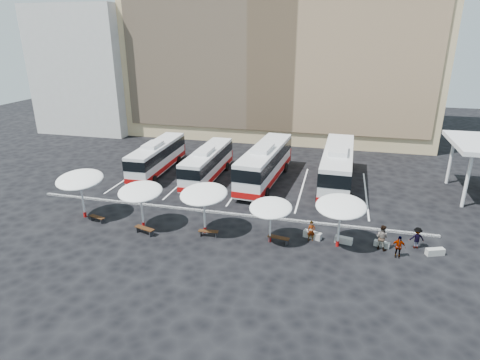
% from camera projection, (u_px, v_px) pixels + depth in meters
% --- Properties ---
extents(ground, '(120.00, 120.00, 0.00)m').
position_uv_depth(ground, '(220.00, 216.00, 33.23)').
color(ground, black).
rests_on(ground, ground).
extents(sandstone_building, '(42.00, 18.25, 29.60)m').
position_uv_depth(sandstone_building, '(282.00, 45.00, 57.83)').
color(sandstone_building, tan).
rests_on(sandstone_building, ground).
extents(apartment_block, '(14.00, 14.00, 18.00)m').
position_uv_depth(apartment_block, '(98.00, 69.00, 61.98)').
color(apartment_block, beige).
rests_on(apartment_block, ground).
extents(curb_divider, '(34.00, 0.25, 0.15)m').
position_uv_depth(curb_divider, '(221.00, 213.00, 33.66)').
color(curb_divider, black).
rests_on(curb_divider, ground).
extents(bay_lines, '(24.15, 12.00, 0.01)m').
position_uv_depth(bay_lines, '(242.00, 183.00, 40.50)').
color(bay_lines, white).
rests_on(bay_lines, ground).
extents(bus_0, '(2.77, 10.98, 3.47)m').
position_uv_depth(bus_0, '(157.00, 156.00, 43.15)').
color(bus_0, silver).
rests_on(bus_0, ground).
extents(bus_1, '(2.59, 10.83, 3.43)m').
position_uv_depth(bus_1, '(208.00, 163.00, 41.03)').
color(bus_1, silver).
rests_on(bus_1, ground).
extents(bus_2, '(3.69, 12.82, 4.02)m').
position_uv_depth(bus_2, '(265.00, 163.00, 40.12)').
color(bus_2, silver).
rests_on(bus_2, ground).
extents(bus_3, '(3.29, 13.09, 4.13)m').
position_uv_depth(bus_3, '(337.00, 165.00, 39.06)').
color(bus_3, silver).
rests_on(bus_3, ground).
extents(sunshade_0, '(4.33, 4.37, 3.86)m').
position_uv_depth(sunshade_0, '(80.00, 180.00, 31.94)').
color(sunshade_0, silver).
rests_on(sunshade_0, ground).
extents(sunshade_1, '(3.89, 3.92, 3.51)m').
position_uv_depth(sunshade_1, '(140.00, 192.00, 30.35)').
color(sunshade_1, silver).
rests_on(sunshade_1, ground).
extents(sunshade_2, '(4.07, 4.11, 3.70)m').
position_uv_depth(sunshade_2, '(204.00, 194.00, 29.44)').
color(sunshade_2, silver).
rests_on(sunshade_2, ground).
extents(sunshade_3, '(3.27, 3.31, 3.18)m').
position_uv_depth(sunshade_3, '(271.00, 208.00, 28.22)').
color(sunshade_3, silver).
rests_on(sunshade_3, ground).
extents(sunshade_4, '(3.93, 3.97, 3.64)m').
position_uv_depth(sunshade_4, '(341.00, 206.00, 27.49)').
color(sunshade_4, silver).
rests_on(sunshade_4, ground).
extents(wood_bench_0, '(1.50, 0.76, 0.44)m').
position_uv_depth(wood_bench_0, '(97.00, 218.00, 32.13)').
color(wood_bench_0, black).
rests_on(wood_bench_0, ground).
extents(wood_bench_1, '(1.73, 0.91, 0.51)m').
position_uv_depth(wood_bench_1, '(145.00, 229.00, 30.15)').
color(wood_bench_1, black).
rests_on(wood_bench_1, ground).
extents(wood_bench_2, '(1.52, 0.53, 0.46)m').
position_uv_depth(wood_bench_2, '(208.00, 232.00, 29.82)').
color(wood_bench_2, black).
rests_on(wood_bench_2, ground).
extents(wood_bench_3, '(1.64, 0.68, 0.49)m').
position_uv_depth(wood_bench_3, '(278.00, 238.00, 28.85)').
color(wood_bench_3, black).
rests_on(wood_bench_3, ground).
extents(conc_bench_0, '(1.41, 0.85, 0.50)m').
position_uv_depth(conc_bench_0, '(312.00, 235.00, 29.60)').
color(conc_bench_0, gray).
rests_on(conc_bench_0, ground).
extents(conc_bench_1, '(1.30, 0.65, 0.47)m').
position_uv_depth(conc_bench_1, '(344.00, 240.00, 28.90)').
color(conc_bench_1, gray).
rests_on(conc_bench_1, ground).
extents(conc_bench_2, '(1.12, 0.64, 0.40)m').
position_uv_depth(conc_bench_2, '(382.00, 244.00, 28.43)').
color(conc_bench_2, gray).
rests_on(conc_bench_2, ground).
extents(conc_bench_3, '(1.32, 0.84, 0.47)m').
position_uv_depth(conc_bench_3, '(435.00, 252.00, 27.37)').
color(conc_bench_3, gray).
rests_on(conc_bench_3, ground).
extents(passenger_0, '(0.59, 0.42, 1.52)m').
position_uv_depth(passenger_0, '(311.00, 231.00, 29.11)').
color(passenger_0, black).
rests_on(passenger_0, ground).
extents(passenger_1, '(1.11, 1.03, 1.84)m').
position_uv_depth(passenger_1, '(382.00, 238.00, 27.84)').
color(passenger_1, black).
rests_on(passenger_1, ground).
extents(passenger_2, '(0.95, 0.45, 1.57)m').
position_uv_depth(passenger_2, '(398.00, 247.00, 26.92)').
color(passenger_2, black).
rests_on(passenger_2, ground).
extents(passenger_3, '(1.09, 0.72, 1.58)m').
position_uv_depth(passenger_3, '(417.00, 238.00, 28.07)').
color(passenger_3, black).
rests_on(passenger_3, ground).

